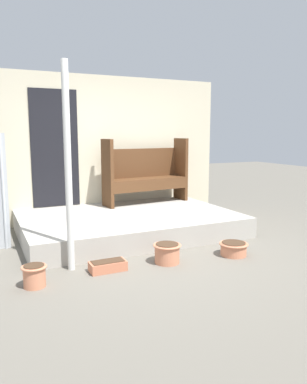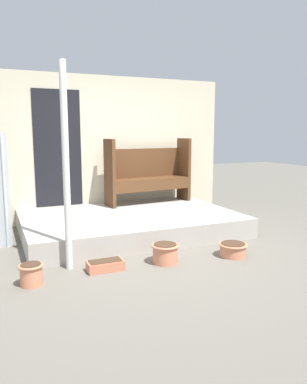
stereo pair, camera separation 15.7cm
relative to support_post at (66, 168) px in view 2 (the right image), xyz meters
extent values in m
plane|color=#666056|center=(1.14, 0.12, -1.19)|extent=(24.00, 24.00, 0.00)
cube|color=#A8A399|center=(1.21, 1.23, -1.04)|extent=(3.31, 2.23, 0.31)
cube|color=beige|center=(1.21, 2.37, 0.11)|extent=(4.51, 0.06, 2.60)
cube|color=black|center=(0.30, 2.33, 0.13)|extent=(0.80, 0.02, 2.00)
cylinder|color=silver|center=(-0.63, 1.18, -0.40)|extent=(0.04, 0.04, 1.59)
cylinder|color=silver|center=(0.00, 0.00, 0.00)|extent=(0.08, 0.08, 2.38)
cube|color=#54331C|center=(1.09, 1.90, -0.29)|extent=(0.10, 0.40, 1.17)
cube|color=#54331C|center=(2.61, 2.05, -0.29)|extent=(0.10, 0.40, 1.17)
cube|color=#54331C|center=(1.85, 1.97, -0.44)|extent=(1.50, 0.54, 0.04)
cube|color=#54331C|center=(1.87, 1.79, -0.54)|extent=(1.47, 0.17, 0.17)
cube|color=#54331C|center=(1.83, 2.15, -0.15)|extent=(1.47, 0.18, 0.53)
cylinder|color=tan|center=(-0.46, -0.34, -1.08)|extent=(0.23, 0.23, 0.23)
torus|color=tan|center=(-0.46, -0.34, -0.98)|extent=(0.27, 0.27, 0.02)
cylinder|color=#422D1E|center=(-0.46, -0.34, -0.96)|extent=(0.21, 0.21, 0.01)
cylinder|color=tan|center=(1.12, -0.28, -1.07)|extent=(0.31, 0.31, 0.24)
torus|color=tan|center=(1.12, -0.28, -0.97)|extent=(0.35, 0.35, 0.02)
cylinder|color=#422D1E|center=(1.12, -0.28, -0.95)|extent=(0.28, 0.28, 0.01)
cylinder|color=tan|center=(2.04, -0.40, -1.11)|extent=(0.34, 0.34, 0.17)
torus|color=tan|center=(2.04, -0.40, -1.04)|extent=(0.38, 0.38, 0.02)
cylinder|color=#422D1E|center=(2.04, -0.40, -1.02)|extent=(0.31, 0.31, 0.01)
cube|color=#C67251|center=(0.37, -0.23, -1.14)|extent=(0.42, 0.20, 0.11)
cube|color=#422D1E|center=(0.37, -0.23, -1.07)|extent=(0.37, 0.17, 0.01)
camera|label=1|loc=(-0.92, -4.22, 0.40)|focal=35.00mm
camera|label=2|loc=(-0.78, -4.29, 0.40)|focal=35.00mm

